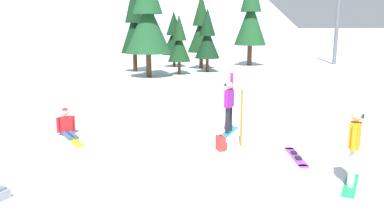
% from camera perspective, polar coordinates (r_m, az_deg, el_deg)
% --- Properties ---
extents(ground_plane, '(800.00, 800.00, 0.00)m').
position_cam_1_polar(ground_plane, '(9.71, -0.92, -10.08)').
color(ground_plane, silver).
extents(snowboarder_foreground, '(1.18, 1.36, 1.77)m').
position_cam_1_polar(snowboarder_foreground, '(9.68, 22.49, -5.19)').
color(snowboarder_foreground, '#19B259').
rests_on(snowboarder_foreground, ground_plane).
extents(snowboarder_midground, '(1.12, 1.43, 2.05)m').
position_cam_1_polar(snowboarder_midground, '(13.43, 5.41, 0.43)').
color(snowboarder_midground, '#1E8CD8').
rests_on(snowboarder_midground, ground_plane).
extents(snowboarder_background, '(0.99, 1.84, 0.93)m').
position_cam_1_polar(snowboarder_background, '(13.81, -17.67, -2.58)').
color(snowboarder_background, '#335184').
rests_on(snowboarder_background, ground_plane).
extents(loose_snowboard_near_right, '(0.66, 1.84, 0.09)m').
position_cam_1_polar(loose_snowboard_near_right, '(11.49, 14.88, -6.83)').
color(loose_snowboard_near_right, '#993FD8').
rests_on(loose_snowboard_near_right, ground_plane).
extents(backpack_red, '(0.29, 0.34, 0.47)m').
position_cam_1_polar(backpack_red, '(11.69, 4.23, -5.14)').
color(backpack_red, red).
rests_on(backpack_red, ground_plane).
extents(trail_marker_pole, '(0.06, 0.06, 1.78)m').
position_cam_1_polar(trail_marker_pole, '(11.95, 7.20, -1.46)').
color(trail_marker_pole, orange).
rests_on(trail_marker_pole, ground_plane).
extents(pine_tree_short, '(1.71, 1.71, 4.44)m').
position_cam_1_polar(pine_tree_short, '(29.51, -1.88, 9.59)').
color(pine_tree_short, '#472D19').
rests_on(pine_tree_short, ground_plane).
extents(pine_tree_twin, '(1.96, 1.96, 4.95)m').
position_cam_1_polar(pine_tree_twin, '(31.02, 2.26, 10.22)').
color(pine_tree_twin, '#472D19').
rests_on(pine_tree_twin, ground_plane).
extents(pine_tree_leaning, '(2.90, 2.90, 8.44)m').
position_cam_1_polar(pine_tree_leaning, '(36.42, 8.54, 13.34)').
color(pine_tree_leaning, '#472D19').
rests_on(pine_tree_leaning, ground_plane).
extents(pine_tree_broad, '(2.14, 2.14, 4.86)m').
position_cam_1_polar(pine_tree_broad, '(35.03, -2.64, 10.34)').
color(pine_tree_broad, '#472D19').
rests_on(pine_tree_broad, ground_plane).
extents(pine_tree_young, '(3.23, 3.23, 7.70)m').
position_cam_1_polar(pine_tree_young, '(28.02, -6.46, 13.04)').
color(pine_tree_young, '#472D19').
rests_on(pine_tree_young, ground_plane).
extents(pine_tree_slender, '(2.32, 2.32, 6.29)m').
position_cam_1_polar(pine_tree_slender, '(33.63, 1.36, 11.60)').
color(pine_tree_slender, '#472D19').
rests_on(pine_tree_slender, ground_plane).
extents(pine_tree_tall, '(2.17, 2.17, 6.71)m').
position_cam_1_polar(pine_tree_tall, '(31.67, -8.43, 11.85)').
color(pine_tree_tall, '#472D19').
rests_on(pine_tree_tall, ground_plane).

